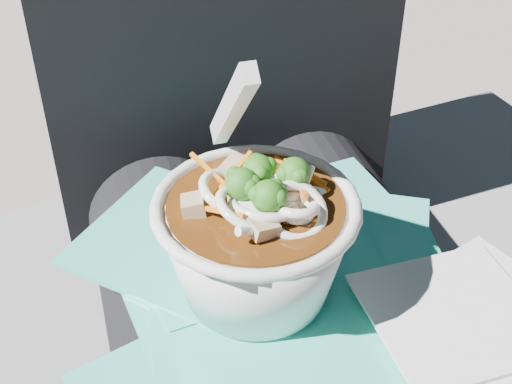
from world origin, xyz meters
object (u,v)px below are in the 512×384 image
object	(u,v)px
person_body	(273,270)
plastic_bag	(278,287)
lap	(307,369)
udon_bowl	(257,234)

from	to	relation	value
person_body	plastic_bag	xyz separation A→B (m)	(-0.02, -0.07, 0.05)
person_body	plastic_bag	size ratio (longest dim) A/B	2.93
lap	person_body	distance (m)	0.10
person_body	udon_bowl	bearing A→B (deg)	-116.21
lap	udon_bowl	bearing A→B (deg)	157.16
person_body	udon_bowl	size ratio (longest dim) A/B	5.38
lap	person_body	bearing A→B (deg)	90.00
lap	person_body	xyz separation A→B (m)	(-0.00, 0.09, 0.02)
lap	person_body	size ratio (longest dim) A/B	0.48
lap	udon_bowl	size ratio (longest dim) A/B	2.59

